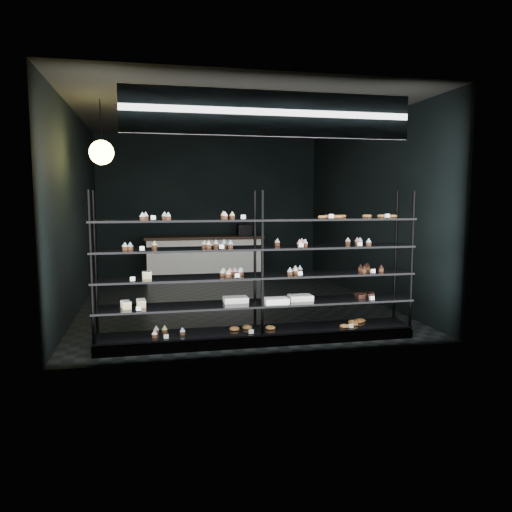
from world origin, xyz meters
name	(u,v)px	position (x,y,z in m)	size (l,w,h in m)	color
room	(230,211)	(0.00, 0.00, 1.60)	(5.01, 6.01, 3.20)	black
display_shelf	(257,293)	(-0.06, -2.45, 0.63)	(4.00, 0.50, 1.91)	black
signage	(271,114)	(0.00, -2.93, 2.75)	(3.30, 0.05, 0.50)	#0C1B3E
pendant_lamp	(102,152)	(-1.99, -1.06, 2.45)	(0.34, 0.34, 0.90)	black
service_counter	(205,258)	(-0.17, 2.50, 0.50)	(2.59, 0.65, 1.23)	white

